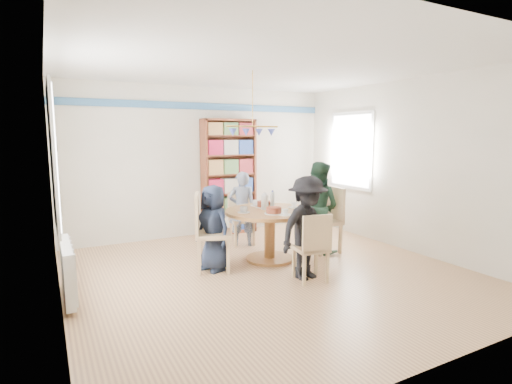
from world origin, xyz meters
TOP-DOWN VIEW (x-y plane):
  - ground at (0.00, 0.00)m, footprint 5.00×5.00m
  - room_shell at (-0.26, 0.87)m, footprint 5.00×5.00m
  - radiator at (-2.42, 0.30)m, footprint 0.12×1.00m
  - dining_table at (0.29, 0.52)m, footprint 1.30×1.30m
  - chair_left at (-0.69, 0.52)m, footprint 0.61×0.61m
  - chair_right at (1.34, 0.47)m, footprint 0.48×0.48m
  - chair_far at (0.32, 1.57)m, footprint 0.44×0.44m
  - chair_near at (0.31, -0.53)m, footprint 0.45×0.45m
  - person_left at (-0.60, 0.50)m, footprint 0.55×0.67m
  - person_right at (1.18, 0.55)m, footprint 0.75×0.84m
  - person_far at (0.28, 1.41)m, footprint 0.53×0.45m
  - person_near at (0.32, -0.38)m, footprint 0.94×0.66m
  - bookshelf at (0.46, 2.34)m, footprint 1.01×0.30m
  - tableware at (0.27, 0.55)m, footprint 1.02×1.02m

SIDE VIEW (x-z plane):
  - ground at x=0.00m, z-range 0.00..0.00m
  - radiator at x=-2.42m, z-range 0.05..0.65m
  - chair_far at x=0.32m, z-range 0.04..0.92m
  - chair_near at x=0.31m, z-range 0.04..0.92m
  - dining_table at x=0.29m, z-range 0.18..0.93m
  - chair_right at x=1.34m, z-range 0.05..1.08m
  - chair_left at x=-0.69m, z-range 0.05..1.11m
  - person_left at x=-0.60m, z-range 0.00..1.17m
  - person_far at x=0.28m, z-range 0.00..1.25m
  - person_near at x=0.32m, z-range 0.00..1.33m
  - person_right at x=1.18m, z-range 0.00..1.43m
  - tableware at x=0.27m, z-range 0.67..0.94m
  - bookshelf at x=0.46m, z-range -0.02..2.11m
  - room_shell at x=-0.26m, z-range -0.85..4.15m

